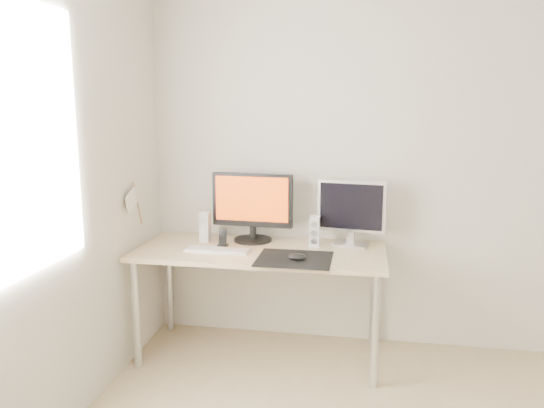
{
  "coord_description": "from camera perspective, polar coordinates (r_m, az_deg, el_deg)",
  "views": [
    {
      "loc": [
        -0.28,
        -1.86,
        1.65
      ],
      "look_at": [
        -0.87,
        1.48,
        1.01
      ],
      "focal_mm": 35.0,
      "sensor_mm": 36.0,
      "label": 1
    }
  ],
  "objects": [
    {
      "name": "desk",
      "position": [
        3.45,
        -1.28,
        -6.12
      ],
      "size": [
        1.6,
        0.7,
        0.73
      ],
      "color": "#D1B587",
      "rests_on": "ground"
    },
    {
      "name": "speaker_left",
      "position": [
        3.63,
        -7.21,
        -2.45
      ],
      "size": [
        0.06,
        0.08,
        0.2
      ],
      "color": "silver",
      "rests_on": "desk"
    },
    {
      "name": "pennant",
      "position": [
        3.47,
        -14.67,
        0.34
      ],
      "size": [
        0.01,
        0.23,
        0.29
      ],
      "color": "#A57F54",
      "rests_on": "wall_left"
    },
    {
      "name": "second_monitor",
      "position": [
        3.5,
        8.53,
        -0.61
      ],
      "size": [
        0.45,
        0.19,
        0.43
      ],
      "color": "silver",
      "rests_on": "desk"
    },
    {
      "name": "wall_back",
      "position": [
        3.64,
        14.4,
        4.04
      ],
      "size": [
        3.5,
        0.0,
        3.5
      ],
      "primitive_type": "plane",
      "rotation": [
        1.57,
        0.0,
        0.0
      ],
      "color": "silver",
      "rests_on": "ground"
    },
    {
      "name": "mouse",
      "position": [
        3.18,
        2.71,
        -5.7
      ],
      "size": [
        0.11,
        0.07,
        0.04
      ],
      "primitive_type": "ellipsoid",
      "color": "black",
      "rests_on": "mousepad"
    },
    {
      "name": "main_monitor",
      "position": [
        3.57,
        -2.12,
        -0.07
      ],
      "size": [
        0.55,
        0.27,
        0.47
      ],
      "color": "black",
      "rests_on": "desk"
    },
    {
      "name": "phone_dock",
      "position": [
        3.5,
        -5.3,
        -4.0
      ],
      "size": [
        0.06,
        0.05,
        0.11
      ],
      "color": "black",
      "rests_on": "desk"
    },
    {
      "name": "keyboard",
      "position": [
        3.4,
        -5.88,
        -4.94
      ],
      "size": [
        0.43,
        0.14,
        0.02
      ],
      "color": "silver",
      "rests_on": "desk"
    },
    {
      "name": "mousepad",
      "position": [
        3.22,
        2.42,
        -5.91
      ],
      "size": [
        0.45,
        0.4,
        0.0
      ],
      "primitive_type": "cube",
      "color": "black",
      "rests_on": "desk"
    },
    {
      "name": "speaker_right",
      "position": [
        3.48,
        4.62,
        -2.96
      ],
      "size": [
        0.06,
        0.08,
        0.2
      ],
      "color": "white",
      "rests_on": "desk"
    }
  ]
}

